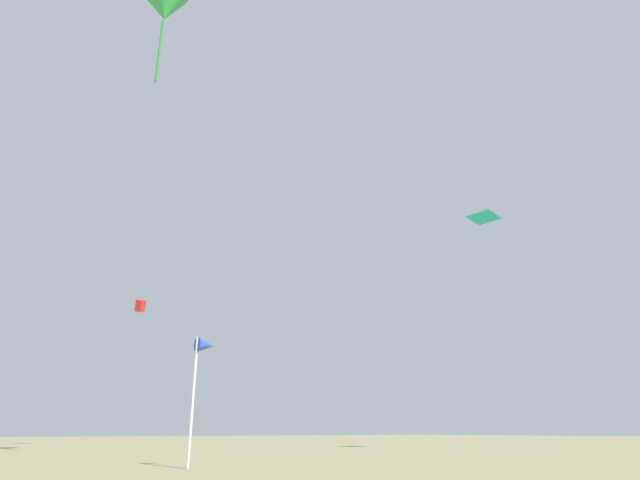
{
  "coord_description": "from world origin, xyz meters",
  "views": [
    {
      "loc": [
        -2.14,
        0.02,
        0.5
      ],
      "look_at": [
        0.02,
        2.96,
        1.8
      ],
      "focal_mm": 30.09,
      "sensor_mm": 36.0,
      "label": 1
    }
  ],
  "objects_px": {
    "distant_kite_green_overhead_distant": "(165,5)",
    "distant_kite_teal_high_right": "(484,216)",
    "distant_kite_red_mid_left": "(140,306)",
    "marker_flag": "(204,353)"
  },
  "relations": [
    {
      "from": "distant_kite_teal_high_right",
      "to": "distant_kite_red_mid_left",
      "type": "distance_m",
      "value": 23.7
    },
    {
      "from": "distant_kite_teal_high_right",
      "to": "distant_kite_green_overhead_distant",
      "type": "relative_size",
      "value": 0.41
    },
    {
      "from": "distant_kite_green_overhead_distant",
      "to": "distant_kite_teal_high_right",
      "type": "bearing_deg",
      "value": -7.56
    },
    {
      "from": "distant_kite_teal_high_right",
      "to": "distant_kite_red_mid_left",
      "type": "relative_size",
      "value": 1.27
    },
    {
      "from": "distant_kite_red_mid_left",
      "to": "distant_kite_green_overhead_distant",
      "type": "xyz_separation_m",
      "value": [
        -7.22,
        -22.2,
        2.51
      ]
    },
    {
      "from": "distant_kite_red_mid_left",
      "to": "marker_flag",
      "type": "relative_size",
      "value": 0.47
    },
    {
      "from": "distant_kite_green_overhead_distant",
      "to": "distant_kite_red_mid_left",
      "type": "bearing_deg",
      "value": 71.99
    },
    {
      "from": "distant_kite_teal_high_right",
      "to": "marker_flag",
      "type": "bearing_deg",
      "value": -170.7
    },
    {
      "from": "distant_kite_red_mid_left",
      "to": "marker_flag",
      "type": "height_order",
      "value": "distant_kite_red_mid_left"
    },
    {
      "from": "distant_kite_red_mid_left",
      "to": "distant_kite_green_overhead_distant",
      "type": "bearing_deg",
      "value": -108.01
    }
  ]
}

